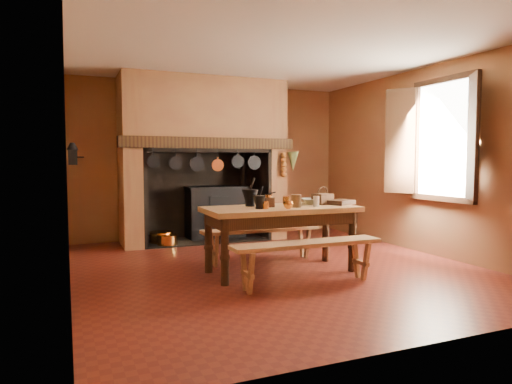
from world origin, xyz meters
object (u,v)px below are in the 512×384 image
bench_front (307,253)px  mixing_bowl (313,201)px  work_table (281,217)px  coffee_grinder (268,201)px  iron_range (215,211)px  wicker_basket (323,198)px

bench_front → mixing_bowl: size_ratio=6.01×
work_table → coffee_grinder: size_ratio=10.04×
iron_range → bench_front: (-0.00, -3.40, -0.11)m
mixing_bowl → work_table: bearing=-163.8°
bench_front → wicker_basket: 1.13m
iron_range → work_table: 2.72m
bench_front → mixing_bowl: 1.11m
coffee_grinder → wicker_basket: 0.82m
coffee_grinder → mixing_bowl: bearing=7.5°
iron_range → coffee_grinder: iron_range is taller
wicker_basket → mixing_bowl: bearing=124.4°
work_table → coffee_grinder: 0.26m
iron_range → work_table: size_ratio=0.84×
iron_range → coffee_grinder: (-0.17, -2.70, 0.42)m
iron_range → mixing_bowl: (0.54, -2.56, 0.38)m
bench_front → mixing_bowl: (0.54, 0.84, 0.49)m
bench_front → wicker_basket: bearing=49.5°
iron_range → coffee_grinder: 2.73m
coffee_grinder → iron_range: bearing=82.6°
work_table → wicker_basket: wicker_basket is taller
wicker_basket → bench_front: bearing=-147.4°
iron_range → bench_front: 3.40m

